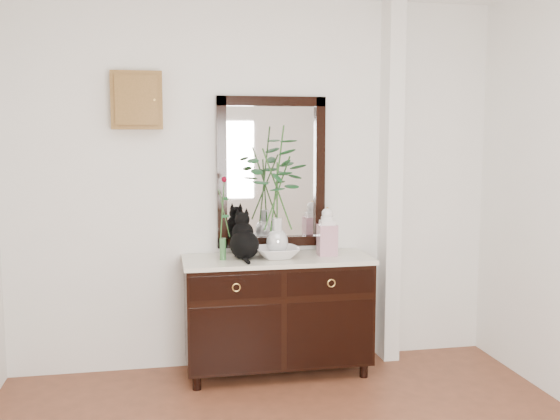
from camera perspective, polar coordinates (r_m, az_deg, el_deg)
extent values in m
cube|color=white|center=(4.58, -2.06, 2.34)|extent=(3.60, 0.04, 2.70)
cube|color=white|center=(4.76, 10.08, 2.40)|extent=(0.12, 0.20, 2.70)
cube|color=black|center=(4.51, -0.24, -9.22)|extent=(1.30, 0.50, 0.82)
cube|color=silver|center=(4.43, -0.25, -4.55)|extent=(1.33, 0.52, 0.03)
cube|color=black|center=(4.58, -0.79, 3.47)|extent=(0.80, 0.06, 1.10)
cube|color=white|center=(4.59, -0.83, 3.48)|extent=(0.66, 0.01, 0.96)
cube|color=brown|center=(4.49, -12.96, 9.75)|extent=(0.35, 0.10, 0.40)
imported|color=white|center=(4.40, -0.26, -3.91)|extent=(0.33, 0.33, 0.08)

